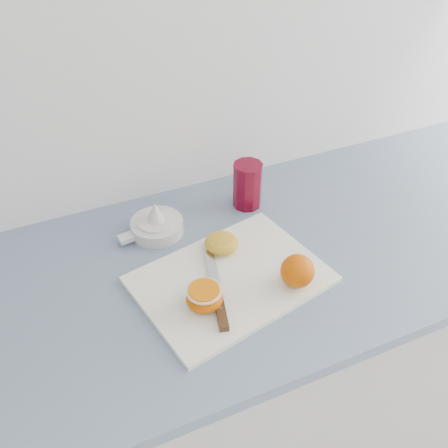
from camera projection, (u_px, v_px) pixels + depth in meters
name	position (u px, v px, depth m)	size (l,w,h in m)	color
counter	(234.00, 375.00, 1.38)	(2.33, 0.64, 0.89)	silver
cutting_board	(231.00, 279.00, 1.03)	(0.38, 0.27, 0.01)	white
whole_orange	(297.00, 271.00, 1.00)	(0.07, 0.07, 0.07)	orange
half_orange	(204.00, 297.00, 0.96)	(0.07, 0.07, 0.04)	orange
squeezed_shell	(222.00, 243.00, 1.09)	(0.07, 0.07, 0.03)	gold
paring_knife	(219.00, 303.00, 0.97)	(0.07, 0.22, 0.01)	#4D2A16
citrus_juicer	(156.00, 224.00, 1.15)	(0.16, 0.12, 0.08)	white
red_tumbler	(247.00, 187.00, 1.21)	(0.07, 0.07, 0.12)	maroon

